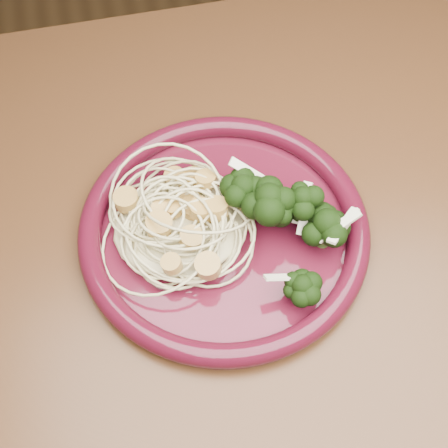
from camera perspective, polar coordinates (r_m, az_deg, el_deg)
dining_table at (r=0.70m, az=4.33°, el=-7.36°), size 1.20×0.80×0.75m
dinner_plate at (r=0.62m, az=0.00°, el=-0.47°), size 0.35×0.35×0.02m
spaghetti_pile at (r=0.61m, az=-4.11°, el=0.16°), size 0.16×0.15×0.03m
scallop_cluster at (r=0.58m, az=-4.33°, el=2.10°), size 0.16×0.16×0.04m
broccoli_pile at (r=0.60m, az=5.12°, el=0.54°), size 0.13×0.17×0.05m
onion_garnish at (r=0.58m, az=5.36°, el=2.32°), size 0.09×0.11×0.05m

